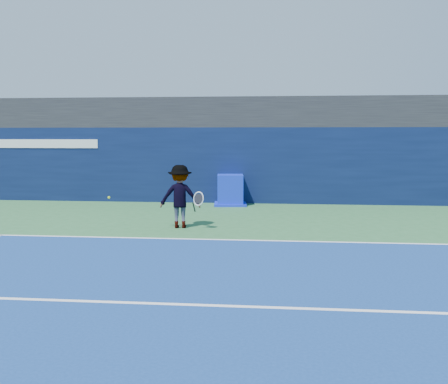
{
  "coord_description": "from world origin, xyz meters",
  "views": [
    {
      "loc": [
        2.33,
        -9.62,
        2.71
      ],
      "look_at": [
        0.86,
        5.2,
        1.0
      ],
      "focal_mm": 40.0,
      "sensor_mm": 36.0,
      "label": 1
    }
  ],
  "objects": [
    {
      "name": "ground",
      "position": [
        0.0,
        0.0,
        0.0
      ],
      "size": [
        80.0,
        80.0,
        0.0
      ],
      "primitive_type": "plane",
      "color": "#2D6537",
      "rests_on": "ground"
    },
    {
      "name": "baseline",
      "position": [
        0.0,
        3.0,
        0.01
      ],
      "size": [
        24.0,
        0.1,
        0.01
      ],
      "primitive_type": "cube",
      "color": "white",
      "rests_on": "ground"
    },
    {
      "name": "service_line",
      "position": [
        0.0,
        -2.0,
        0.01
      ],
      "size": [
        24.0,
        0.1,
        0.01
      ],
      "primitive_type": "cube",
      "color": "white",
      "rests_on": "ground"
    },
    {
      "name": "stadium_band",
      "position": [
        0.0,
        11.5,
        3.6
      ],
      "size": [
        36.0,
        3.0,
        1.2
      ],
      "primitive_type": "cube",
      "color": "black",
      "rests_on": "back_wall_assembly"
    },
    {
      "name": "back_wall_assembly",
      "position": [
        -0.0,
        10.5,
        1.5
      ],
      "size": [
        36.0,
        1.03,
        3.0
      ],
      "color": "#0A1538",
      "rests_on": "ground"
    },
    {
      "name": "equipment_cart",
      "position": [
        0.67,
        9.53,
        0.54
      ],
      "size": [
        1.34,
        1.34,
        1.18
      ],
      "color": "#0D23C0",
      "rests_on": "ground"
    },
    {
      "name": "tennis_player",
      "position": [
        -0.38,
        4.64,
        0.92
      ],
      "size": [
        1.38,
        0.79,
        1.84
      ],
      "color": "silver",
      "rests_on": "ground"
    },
    {
      "name": "tennis_ball",
      "position": [
        -2.46,
        4.48,
        0.88
      ],
      "size": [
        0.08,
        0.08,
        0.08
      ],
      "color": "#ADD117",
      "rests_on": "ground"
    }
  ]
}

